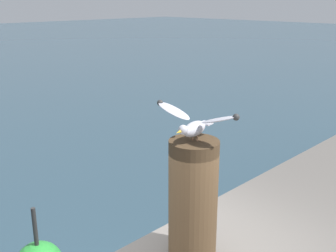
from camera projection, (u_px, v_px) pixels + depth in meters
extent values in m
cylinder|color=#4C3823|center=(193.00, 200.00, 2.90)|extent=(0.35, 0.35, 0.88)
cylinder|color=tan|center=(193.00, 137.00, 2.78)|extent=(0.01, 0.01, 0.04)
cylinder|color=tan|center=(197.00, 138.00, 2.76)|extent=(0.01, 0.01, 0.04)
ellipsoid|color=silver|center=(194.00, 129.00, 2.74)|extent=(0.24, 0.12, 0.10)
sphere|color=silver|center=(183.00, 130.00, 2.63)|extent=(0.06, 0.06, 0.06)
cone|color=gold|center=(178.00, 132.00, 2.59)|extent=(0.05, 0.03, 0.02)
cube|color=silver|center=(206.00, 123.00, 2.85)|extent=(0.08, 0.09, 0.01)
ellipsoid|color=silver|center=(174.00, 111.00, 2.82)|extent=(0.15, 0.28, 0.10)
sphere|color=#363636|center=(160.00, 103.00, 2.88)|extent=(0.04, 0.04, 0.04)
ellipsoid|color=silver|center=(219.00, 120.00, 2.62)|extent=(0.15, 0.28, 0.10)
sphere|color=#363636|center=(236.00, 117.00, 2.54)|extent=(0.04, 0.04, 0.04)
cylinder|color=#2D2D2D|center=(35.00, 228.00, 4.54)|extent=(0.05, 0.05, 0.50)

